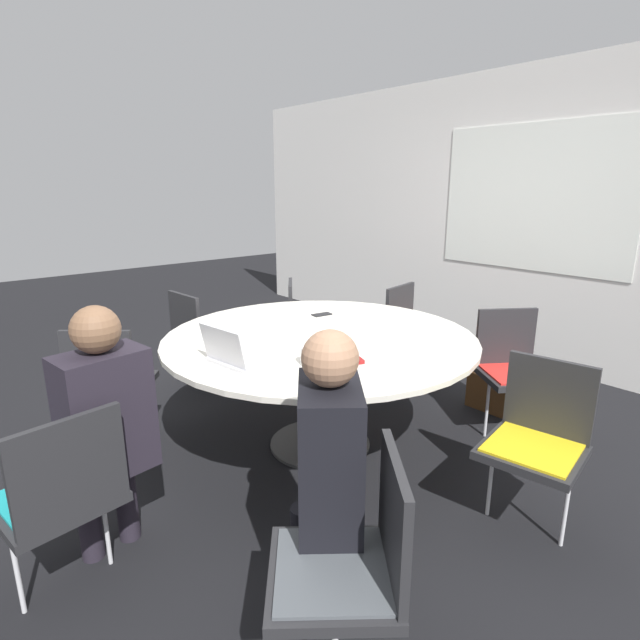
% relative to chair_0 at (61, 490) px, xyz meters
% --- Properties ---
extents(ground_plane, '(16.00, 16.00, 0.00)m').
position_rel_chair_0_xyz_m(ground_plane, '(-0.28, 1.59, -0.50)').
color(ground_plane, black).
extents(wall_back, '(8.00, 0.07, 2.70)m').
position_rel_chair_0_xyz_m(wall_back, '(-0.28, 4.17, 0.85)').
color(wall_back, silver).
rests_on(wall_back, ground_plane).
extents(conference_table, '(1.94, 1.94, 0.76)m').
position_rel_chair_0_xyz_m(conference_table, '(-0.28, 1.59, 0.13)').
color(conference_table, '#333333').
rests_on(conference_table, ground_plane).
extents(chair_0, '(0.48, 0.49, 0.85)m').
position_rel_chair_0_xyz_m(chair_0, '(0.00, 0.00, 0.00)').
color(chair_0, '#262628').
rests_on(chair_0, ground_plane).
extents(chair_1, '(0.61, 0.60, 0.85)m').
position_rel_chair_0_xyz_m(chair_1, '(1.01, 0.62, 0.00)').
color(chair_1, '#262628').
rests_on(chair_1, ground_plane).
extents(chair_2, '(0.50, 0.49, 0.85)m').
position_rel_chair_0_xyz_m(chair_2, '(1.00, 1.88, 0.00)').
color(chair_2, '#262628').
rests_on(chair_2, ground_plane).
extents(chair_3, '(0.60, 0.60, 0.85)m').
position_rel_chair_0_xyz_m(chair_3, '(0.41, 2.72, 0.00)').
color(chair_3, '#262628').
rests_on(chair_3, ground_plane).
extents(chair_4, '(0.49, 0.51, 0.85)m').
position_rel_chair_0_xyz_m(chair_4, '(-0.58, 2.88, 0.00)').
color(chair_4, '#262628').
rests_on(chair_4, ground_plane).
extents(chair_5, '(0.61, 0.60, 0.85)m').
position_rel_chair_0_xyz_m(chair_5, '(-1.37, 2.35, 0.00)').
color(chair_5, '#262628').
rests_on(chair_5, ground_plane).
extents(chair_6, '(0.47, 0.45, 0.85)m').
position_rel_chair_0_xyz_m(chair_6, '(-1.59, 1.44, 0.00)').
color(chair_6, '#262628').
rests_on(chair_6, ground_plane).
extents(chair_7, '(0.61, 0.61, 0.85)m').
position_rel_chair_0_xyz_m(chair_7, '(-1.09, 0.55, 0.00)').
color(chair_7, '#262628').
rests_on(chair_7, ground_plane).
extents(person_0, '(0.29, 0.39, 1.20)m').
position_rel_chair_0_xyz_m(person_0, '(-0.11, 0.23, 0.20)').
color(person_0, '#231E28').
rests_on(person_0, ground_plane).
extents(person_1, '(0.42, 0.40, 1.20)m').
position_rel_chair_0_xyz_m(person_1, '(0.77, 0.71, 0.20)').
color(person_1, black).
rests_on(person_1, ground_plane).
extents(laptop, '(0.35, 0.29, 0.21)m').
position_rel_chair_0_xyz_m(laptop, '(-0.19, 0.92, 0.31)').
color(laptop, silver).
rests_on(laptop, conference_table).
extents(spiral_notebook, '(0.25, 0.22, 0.02)m').
position_rel_chair_0_xyz_m(spiral_notebook, '(0.13, 1.41, 0.27)').
color(spiral_notebook, maroon).
rests_on(spiral_notebook, conference_table).
extents(coffee_cup, '(0.09, 0.09, 0.10)m').
position_rel_chair_0_xyz_m(coffee_cup, '(0.08, 1.21, 0.31)').
color(coffee_cup, white).
rests_on(coffee_cup, conference_table).
extents(cell_phone, '(0.09, 0.15, 0.01)m').
position_rel_chair_0_xyz_m(cell_phone, '(-0.66, 1.93, 0.26)').
color(cell_phone, black).
rests_on(cell_phone, conference_table).
extents(handbag, '(0.36, 0.16, 0.28)m').
position_rel_chair_0_xyz_m(handbag, '(0.17, 2.94, -0.36)').
color(handbag, '#513319').
rests_on(handbag, ground_plane).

